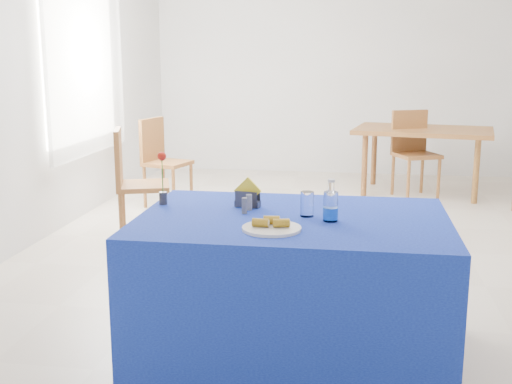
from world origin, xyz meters
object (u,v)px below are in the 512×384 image
Objects in this scene: plate at (272,228)px; water_bottle at (331,207)px; oak_table at (423,135)px; blue_table at (292,286)px; chair_win_a at (132,177)px; chair_win_b at (161,156)px; chair_bg_left at (413,147)px.

water_bottle reaches higher than plate.
plate reaches higher than oak_table.
blue_table is at bearing 162.92° from water_bottle.
oak_table is 3.55m from chair_win_a.
plate is 0.35m from water_bottle.
blue_table reaches higher than oak_table.
oak_table is 1.79× the size of chair_win_b.
chair_win_a is at bearing -137.90° from oak_table.
blue_table is at bearing 74.53° from plate.
chair_win_a is (-1.75, 1.97, -0.27)m from water_bottle.
blue_table is 1.73× the size of chair_win_b.
plate is at bearing -126.83° from chair_bg_left.
oak_table is 1.72× the size of chair_bg_left.
water_bottle is 4.28m from chair_bg_left.
chair_win_a is 1.05× the size of chair_win_b.
chair_win_a is at bearing 131.53° from water_bottle.
chair_win_a reaches higher than chair_bg_left.
chair_win_a is at bearing 129.05° from blue_table.
plate is 0.31× the size of chair_win_b.
chair_win_b reaches higher than oak_table.
chair_bg_left is at bearing -66.04° from chair_win_a.
chair_win_a is at bearing -162.01° from chair_bg_left.
chair_win_a reaches higher than blue_table.
water_bottle is at bearing -101.48° from oak_table.
chair_win_a is at bearing 124.03° from plate.
water_bottle reaches higher than chair_win_b.
plate is at bearing -105.47° from blue_table.
chair_bg_left is at bearing -129.40° from oak_table.
plate is 1.32× the size of water_bottle.
chair_bg_left is at bearing 76.96° from blue_table.
plate is at bearing -104.19° from oak_table.
water_bottle is 0.22× the size of chair_win_a.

